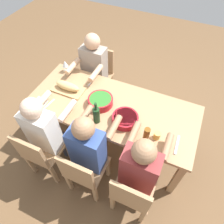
# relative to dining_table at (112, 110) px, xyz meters

# --- Properties ---
(ground_plane) EXTENTS (8.00, 8.00, 0.00)m
(ground_plane) POSITION_rel_dining_table_xyz_m (0.00, 0.00, -0.66)
(ground_plane) COLOR brown
(dining_table) EXTENTS (1.99, 0.86, 0.74)m
(dining_table) POSITION_rel_dining_table_xyz_m (0.00, 0.00, 0.00)
(dining_table) COLOR #A87F56
(dining_table) RESTS_ON ground_plane
(chair_near_right) EXTENTS (0.40, 0.40, 0.85)m
(chair_near_right) POSITION_rel_dining_table_xyz_m (0.55, -0.75, -0.18)
(chair_near_right) COLOR #A87F56
(chair_near_right) RESTS_ON ground_plane
(diner_near_right) EXTENTS (0.41, 0.53, 1.20)m
(diner_near_right) POSITION_rel_dining_table_xyz_m (0.55, -0.57, 0.04)
(diner_near_right) COLOR #2D2D38
(diner_near_right) RESTS_ON ground_plane
(chair_far_right) EXTENTS (0.40, 0.40, 0.85)m
(chair_far_right) POSITION_rel_dining_table_xyz_m (0.55, 0.75, -0.18)
(chair_far_right) COLOR #A87F56
(chair_far_right) RESTS_ON ground_plane
(diner_far_right) EXTENTS (0.41, 0.53, 1.20)m
(diner_far_right) POSITION_rel_dining_table_xyz_m (0.55, 0.57, 0.04)
(diner_far_right) COLOR #2D2D38
(diner_far_right) RESTS_ON ground_plane
(chair_far_left) EXTENTS (0.40, 0.40, 0.85)m
(chair_far_left) POSITION_rel_dining_table_xyz_m (-0.55, 0.75, -0.18)
(chair_far_left) COLOR #A87F56
(chair_far_left) RESTS_ON ground_plane
(diner_far_left) EXTENTS (0.41, 0.53, 1.20)m
(diner_far_left) POSITION_rel_dining_table_xyz_m (-0.55, 0.57, 0.04)
(diner_far_left) COLOR #2D2D38
(diner_far_left) RESTS_ON ground_plane
(chair_far_center) EXTENTS (0.40, 0.40, 0.85)m
(chair_far_center) POSITION_rel_dining_table_xyz_m (0.00, 0.75, -0.18)
(chair_far_center) COLOR #A87F56
(chair_far_center) RESTS_ON ground_plane
(diner_far_center) EXTENTS (0.41, 0.53, 1.20)m
(diner_far_center) POSITION_rel_dining_table_xyz_m (-0.00, 0.57, 0.04)
(diner_far_center) COLOR #2D2D38
(diner_far_center) RESTS_ON ground_plane
(serving_bowl_fruit) EXTENTS (0.29, 0.29, 0.08)m
(serving_bowl_fruit) POSITION_rel_dining_table_xyz_m (-0.22, 0.14, 0.13)
(serving_bowl_fruit) COLOR #B21923
(serving_bowl_fruit) RESTS_ON dining_table
(serving_bowl_greens) EXTENTS (0.29, 0.29, 0.09)m
(serving_bowl_greens) POSITION_rel_dining_table_xyz_m (0.14, 0.02, 0.14)
(serving_bowl_greens) COLOR #B21923
(serving_bowl_greens) RESTS_ON dining_table
(cutting_board) EXTENTS (0.40, 0.22, 0.02)m
(cutting_board) POSITION_rel_dining_table_xyz_m (0.60, -0.02, 0.09)
(cutting_board) COLOR tan
(cutting_board) RESTS_ON dining_table
(bread_loaf) EXTENTS (0.32, 0.11, 0.09)m
(bread_loaf) POSITION_rel_dining_table_xyz_m (0.60, -0.02, 0.15)
(bread_loaf) COLOR tan
(bread_loaf) RESTS_ON cutting_board
(wine_bottle) EXTENTS (0.08, 0.08, 0.29)m
(wine_bottle) POSITION_rel_dining_table_xyz_m (0.06, 0.26, 0.19)
(wine_bottle) COLOR #193819
(wine_bottle) RESTS_ON dining_table
(beer_bottle) EXTENTS (0.06, 0.06, 0.22)m
(beer_bottle) POSITION_rel_dining_table_xyz_m (-0.50, 0.30, 0.19)
(beer_bottle) COLOR brown
(beer_bottle) RESTS_ON dining_table
(wine_glass) EXTENTS (0.08, 0.08, 0.17)m
(wine_glass) POSITION_rel_dining_table_xyz_m (0.82, -0.32, 0.20)
(wine_glass) COLOR silver
(wine_glass) RESTS_ON dining_table
(fork_near_right) EXTENTS (0.03, 0.17, 0.01)m
(fork_near_right) POSITION_rel_dining_table_xyz_m (0.41, -0.27, 0.09)
(fork_near_right) COLOR silver
(fork_near_right) RESTS_ON dining_table
(fork_far_right) EXTENTS (0.04, 0.17, 0.01)m
(fork_far_right) POSITION_rel_dining_table_xyz_m (0.69, 0.27, 0.09)
(fork_far_right) COLOR silver
(fork_far_right) RESTS_ON dining_table
(cup_far_left) EXTENTS (0.07, 0.07, 0.08)m
(cup_far_left) POSITION_rel_dining_table_xyz_m (-0.59, 0.21, 0.12)
(cup_far_left) COLOR gold
(cup_far_left) RESTS_ON dining_table
(carving_knife) EXTENTS (0.03, 0.23, 0.01)m
(carving_knife) POSITION_rel_dining_table_xyz_m (-0.81, 0.21, 0.09)
(carving_knife) COLOR silver
(carving_knife) RESTS_ON dining_table
(napkin_stack) EXTENTS (0.14, 0.14, 0.02)m
(napkin_stack) POSITION_rel_dining_table_xyz_m (0.79, 0.30, 0.09)
(napkin_stack) COLOR white
(napkin_stack) RESTS_ON dining_table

